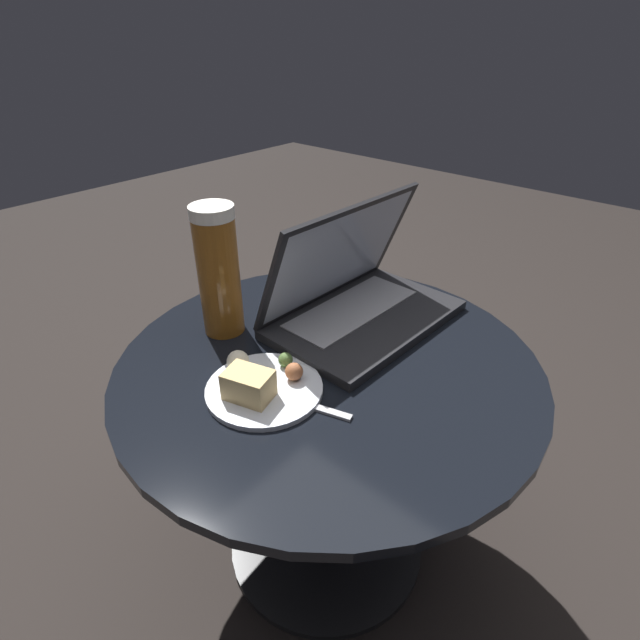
# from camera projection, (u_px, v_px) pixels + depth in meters

# --- Properties ---
(ground_plane) EXTENTS (6.00, 6.00, 0.00)m
(ground_plane) POSITION_uv_depth(u_px,v_px,m) (326.00, 542.00, 1.13)
(ground_plane) COLOR black
(table) EXTENTS (0.73, 0.73, 0.51)m
(table) POSITION_uv_depth(u_px,v_px,m) (327.00, 422.00, 0.94)
(table) COLOR black
(table) RESTS_ON ground_plane
(laptop) EXTENTS (0.37, 0.24, 0.23)m
(laptop) POSITION_uv_depth(u_px,v_px,m) (356.00, 297.00, 0.96)
(laptop) COLOR #232326
(laptop) RESTS_ON table
(beer_glass) EXTENTS (0.08, 0.08, 0.24)m
(beer_glass) POSITION_uv_depth(u_px,v_px,m) (218.00, 271.00, 0.89)
(beer_glass) COLOR brown
(beer_glass) RESTS_ON table
(snack_plate) EXTENTS (0.19, 0.19, 0.05)m
(snack_plate) POSITION_uv_depth(u_px,v_px,m) (260.00, 384.00, 0.79)
(snack_plate) COLOR silver
(snack_plate) RESTS_ON table
(fork) EXTENTS (0.07, 0.17, 0.00)m
(fork) POSITION_uv_depth(u_px,v_px,m) (290.00, 400.00, 0.77)
(fork) COLOR silver
(fork) RESTS_ON table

